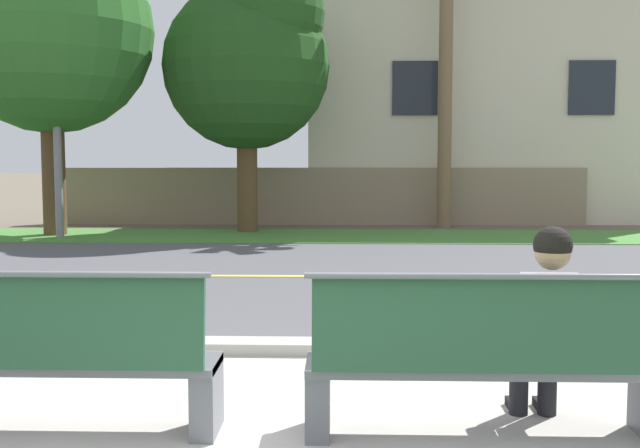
{
  "coord_description": "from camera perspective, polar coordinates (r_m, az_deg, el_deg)",
  "views": [
    {
      "loc": [
        0.48,
        -3.95,
        1.64
      ],
      "look_at": [
        0.25,
        3.46,
        1.0
      ],
      "focal_mm": 42.92,
      "sensor_mm": 36.0,
      "label": 1
    }
  ],
  "objects": [
    {
      "name": "ground_plane",
      "position": [
        12.07,
        -0.54,
        -2.86
      ],
      "size": [
        140.0,
        140.0,
        0.0
      ],
      "primitive_type": "plane",
      "color": "#665B4C"
    },
    {
      "name": "sidewalk_pavement",
      "position": [
        4.67,
        -4.38,
        -15.56
      ],
      "size": [
        44.0,
        3.6,
        0.01
      ],
      "primitive_type": "cube",
      "color": "#B7B2A8",
      "rests_on": "ground_plane"
    },
    {
      "name": "curb_edge",
      "position": [
        6.52,
        -2.54,
        -9.15
      ],
      "size": [
        44.0,
        0.3,
        0.11
      ],
      "primitive_type": "cube",
      "color": "#ADA89E",
      "rests_on": "ground_plane"
    },
    {
      "name": "street_asphalt",
      "position": [
        10.59,
        -0.86,
        -3.94
      ],
      "size": [
        52.0,
        8.0,
        0.01
      ],
      "primitive_type": "cube",
      "color": "#515156",
      "rests_on": "ground_plane"
    },
    {
      "name": "road_centre_line",
      "position": [
        10.59,
        -0.86,
        -3.92
      ],
      "size": [
        48.0,
        0.14,
        0.01
      ],
      "primitive_type": "cube",
      "color": "#E0CC4C",
      "rests_on": "ground_plane"
    },
    {
      "name": "far_verge_grass",
      "position": [
        16.0,
        0.02,
        -0.9
      ],
      "size": [
        48.0,
        2.8,
        0.02
      ],
      "primitive_type": "cube",
      "color": "#478438",
      "rests_on": "ground_plane"
    },
    {
      "name": "bench_left",
      "position": [
        4.84,
        -20.25,
        -9.43
      ],
      "size": [
        2.09,
        0.48,
        1.01
      ],
      "color": "slate",
      "rests_on": "ground_plane"
    },
    {
      "name": "bench_right",
      "position": [
        4.57,
        12.35,
        -10.07
      ],
      "size": [
        2.09,
        0.48,
        1.01
      ],
      "color": "slate",
      "rests_on": "ground_plane"
    },
    {
      "name": "seated_person_grey",
      "position": [
        4.77,
        16.53,
        -6.95
      ],
      "size": [
        0.52,
        0.68,
        1.25
      ],
      "color": "black",
      "rests_on": "ground_plane"
    },
    {
      "name": "streetlamp",
      "position": [
        16.95,
        -18.98,
        13.35
      ],
      "size": [
        0.24,
        2.1,
        7.37
      ],
      "color": "gray",
      "rests_on": "ground_plane"
    },
    {
      "name": "shade_tree_far_left",
      "position": [
        17.29,
        -19.22,
        14.58
      ],
      "size": [
        4.3,
        4.3,
        7.1
      ],
      "color": "brown",
      "rests_on": "ground_plane"
    },
    {
      "name": "shade_tree_left",
      "position": [
        17.05,
        -5.16,
        12.53
      ],
      "size": [
        3.64,
        3.64,
        6.0
      ],
      "color": "brown",
      "rests_on": "ground_plane"
    },
    {
      "name": "garden_wall",
      "position": [
        18.82,
        -0.16,
        2.09
      ],
      "size": [
        13.0,
        0.36,
        1.4
      ],
      "primitive_type": "cube",
      "color": "gray",
      "rests_on": "ground_plane"
    },
    {
      "name": "house_across_street",
      "position": [
        22.38,
        11.8,
        9.27
      ],
      "size": [
        10.17,
        6.91,
        6.64
      ],
      "color": "beige",
      "rests_on": "ground_plane"
    }
  ]
}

